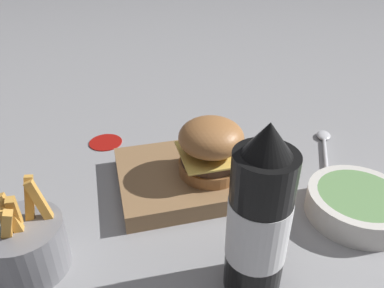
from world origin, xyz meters
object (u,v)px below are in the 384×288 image
serving_board (192,177)px  burger (211,147)px  spoon (324,141)px  fries_basket (26,245)px  side_bowl (358,203)px  ketchup_bottle (259,221)px

serving_board → burger: burger is taller
spoon → serving_board: bearing=131.4°
burger → fries_basket: fries_basket is taller
side_bowl → ketchup_bottle: bearing=-159.4°
fries_basket → side_bowl: size_ratio=0.84×
serving_board → spoon: bearing=12.4°
burger → spoon: 0.28m
serving_board → burger: bearing=-24.2°
burger → spoon: size_ratio=0.77×
burger → ketchup_bottle: size_ratio=0.46×
spoon → fries_basket: bearing=137.6°
spoon → ketchup_bottle: bearing=164.6°
ketchup_bottle → side_bowl: (0.20, 0.08, -0.08)m
burger → fries_basket: (-0.27, -0.11, -0.04)m
burger → fries_basket: bearing=-159.0°
ketchup_bottle → fries_basket: size_ratio=1.79×
burger → side_bowl: (0.19, -0.12, -0.06)m
burger → serving_board: bearing=155.8°
ketchup_bottle → spoon: 0.40m
serving_board → burger: 0.07m
burger → side_bowl: burger is taller
fries_basket → serving_board: bearing=25.6°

